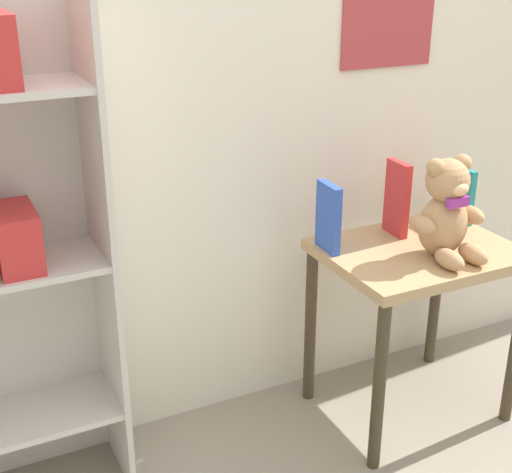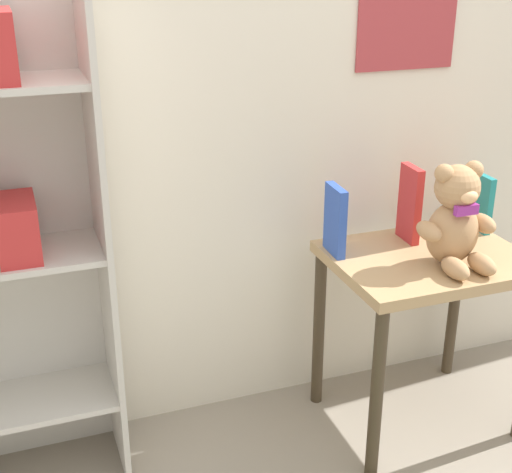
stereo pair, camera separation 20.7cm
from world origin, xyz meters
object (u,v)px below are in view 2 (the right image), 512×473
Objects in this scene: teddy_bear at (456,220)px; book_standing_teal at (481,203)px; book_standing_blue at (335,220)px; display_table at (426,283)px; book_standing_red at (410,204)px.

teddy_bear is 0.33m from book_standing_teal.
teddy_bear is at bearing -138.09° from book_standing_teal.
teddy_bear is at bearing -30.59° from book_standing_blue.
display_table is 0.36m from book_standing_teal.
book_standing_blue is 0.55m from book_standing_teal.
book_standing_teal is (0.55, 0.01, -0.01)m from book_standing_blue.
book_standing_red is (-0.03, 0.22, -0.02)m from teddy_bear.
display_table is at bearing -20.44° from book_standing_blue.
teddy_bear is 1.27× the size of book_standing_red.
teddy_bear is 0.22m from book_standing_red.
display_table is 2.81× the size of book_standing_blue.
teddy_bear reaches higher than display_table.
display_table is 3.17× the size of book_standing_teal.
book_standing_blue is at bearing -177.10° from book_standing_teal.
book_standing_blue is 0.88× the size of book_standing_red.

